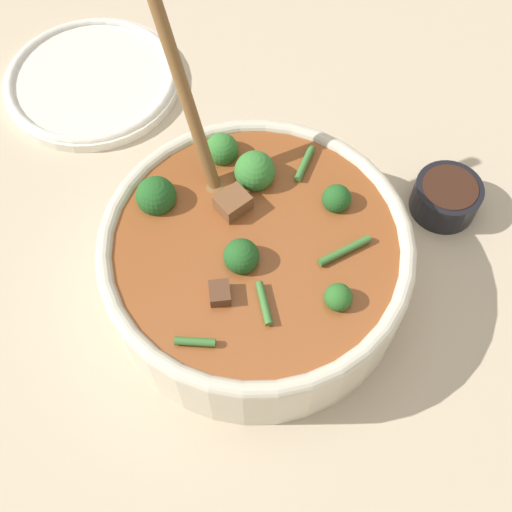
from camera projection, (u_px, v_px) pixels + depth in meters
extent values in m
plane|color=#C6B293|center=(256.00, 282.00, 0.66)|extent=(4.00, 4.00, 0.00)
cylinder|color=beige|center=(256.00, 264.00, 0.62)|extent=(0.29, 0.29, 0.08)
torus|color=beige|center=(256.00, 243.00, 0.59)|extent=(0.29, 0.29, 0.02)
cylinder|color=brown|center=(256.00, 254.00, 0.61)|extent=(0.27, 0.27, 0.04)
sphere|color=#235B23|center=(156.00, 196.00, 0.60)|extent=(0.04, 0.04, 0.04)
cylinder|color=#6B9956|center=(160.00, 212.00, 0.63)|extent=(0.01, 0.01, 0.02)
sphere|color=#235B23|center=(241.00, 256.00, 0.57)|extent=(0.03, 0.03, 0.03)
cylinder|color=#6B9956|center=(242.00, 269.00, 0.59)|extent=(0.01, 0.01, 0.01)
sphere|color=#2D6B28|center=(338.00, 297.00, 0.55)|extent=(0.02, 0.02, 0.02)
cylinder|color=#6B9956|center=(336.00, 306.00, 0.57)|extent=(0.01, 0.01, 0.01)
sphere|color=#235B23|center=(337.00, 199.00, 0.60)|extent=(0.03, 0.03, 0.03)
cylinder|color=#6B9956|center=(334.00, 210.00, 0.62)|extent=(0.01, 0.01, 0.01)
sphere|color=#387F33|center=(255.00, 171.00, 0.61)|extent=(0.04, 0.04, 0.04)
cylinder|color=#6B9956|center=(255.00, 189.00, 0.64)|extent=(0.01, 0.01, 0.02)
sphere|color=#387F33|center=(222.00, 150.00, 0.63)|extent=(0.03, 0.03, 0.03)
cylinder|color=#6B9956|center=(223.00, 165.00, 0.65)|extent=(0.01, 0.01, 0.01)
cube|color=brown|center=(220.00, 294.00, 0.56)|extent=(0.03, 0.03, 0.02)
cube|color=brown|center=(233.00, 204.00, 0.60)|extent=(0.03, 0.03, 0.02)
cylinder|color=#3D7533|center=(264.00, 303.00, 0.55)|extent=(0.03, 0.04, 0.01)
cylinder|color=#3D7533|center=(345.00, 250.00, 0.58)|extent=(0.05, 0.02, 0.01)
cylinder|color=#3D7533|center=(195.00, 342.00, 0.53)|extent=(0.03, 0.03, 0.01)
cylinder|color=#3D7533|center=(305.00, 163.00, 0.63)|extent=(0.04, 0.03, 0.01)
ellipsoid|color=brown|center=(216.00, 189.00, 0.62)|extent=(0.04, 0.03, 0.01)
cylinder|color=brown|center=(179.00, 76.00, 0.55)|extent=(0.03, 0.12, 0.21)
cylinder|color=black|center=(446.00, 197.00, 0.69)|extent=(0.07, 0.07, 0.04)
cylinder|color=#381E14|center=(449.00, 190.00, 0.68)|extent=(0.06, 0.06, 0.01)
cylinder|color=silver|center=(92.00, 81.00, 0.79)|extent=(0.22, 0.22, 0.01)
torus|color=silver|center=(91.00, 78.00, 0.78)|extent=(0.21, 0.21, 0.01)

